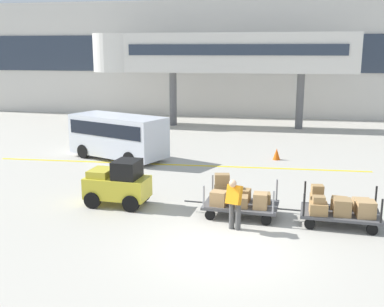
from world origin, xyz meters
name	(u,v)px	position (x,y,z in m)	size (l,w,h in m)	color
ground_plane	(223,247)	(0.00, 0.00, 0.00)	(120.00, 120.00, 0.00)	#B2ADA0
apron_lead_line	(177,165)	(-3.13, 8.69, 0.00)	(17.23, 0.20, 0.01)	yellow
terminal_building	(262,59)	(0.00, 25.98, 4.47)	(54.73, 2.51, 8.93)	beige
jet_bridge	(211,54)	(-3.22, 19.99, 4.93)	(17.78, 3.00, 6.28)	silver
baggage_tug	(118,184)	(-3.87, 2.81, 0.75)	(2.18, 1.36, 1.58)	gold
baggage_cart_lead	(239,199)	(0.22, 2.51, 0.54)	(3.05, 1.57, 1.24)	#4C4C4F
baggage_cart_middle	(340,208)	(3.27, 2.25, 0.54)	(3.05, 1.57, 1.10)	#4C4C4F
baggage_handler	(234,202)	(0.18, 1.28, 0.87)	(0.50, 0.52, 1.56)	#4C4C4C
shuttle_van	(118,134)	(-6.18, 9.43, 1.23)	(5.16, 3.66, 2.10)	silver
safety_cone_near	(277,154)	(1.38, 10.57, 0.28)	(0.36, 0.36, 0.55)	#EA590F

